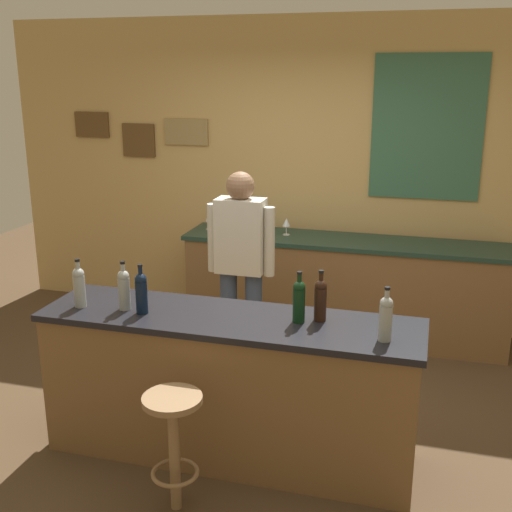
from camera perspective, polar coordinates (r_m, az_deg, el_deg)
name	(u,v)px	position (r m, az deg, el deg)	size (l,w,h in m)	color
ground_plane	(248,420)	(4.52, -0.68, -14.53)	(10.00, 10.00, 0.00)	#4C3823
back_wall	(311,173)	(5.93, 5.00, 7.44)	(6.00, 0.09, 2.80)	tan
bar_counter	(230,387)	(3.97, -2.38, -11.64)	(2.29, 0.60, 0.92)	brown
side_counter	(343,288)	(5.73, 7.86, -2.87)	(2.87, 0.56, 0.90)	brown
bartender	(241,262)	(4.77, -1.37, -0.55)	(0.52, 0.21, 1.62)	#384766
bar_stool	(174,434)	(3.54, -7.41, -15.54)	(0.32, 0.32, 0.68)	olive
wine_bottle_a	(79,286)	(4.03, -15.60, -2.58)	(0.07, 0.07, 0.31)	#999E99
wine_bottle_b	(124,288)	(3.92, -11.78, -2.84)	(0.07, 0.07, 0.31)	#999E99
wine_bottle_c	(141,292)	(3.84, -10.26, -3.17)	(0.07, 0.07, 0.31)	black
wine_bottle_d	(299,300)	(3.66, 3.88, -3.94)	(0.07, 0.07, 0.31)	black
wine_bottle_e	(320,298)	(3.69, 5.81, -3.80)	(0.07, 0.07, 0.31)	black
wine_bottle_f	(386,317)	(3.47, 11.57, -5.38)	(0.07, 0.07, 0.31)	#999E99
wine_glass_a	(209,218)	(5.90, -4.24, 3.45)	(0.07, 0.07, 0.16)	silver
wine_glass_b	(286,223)	(5.69, 2.74, 2.99)	(0.07, 0.07, 0.16)	silver
coffee_mug	(265,229)	(5.73, 0.77, 2.45)	(0.12, 0.08, 0.09)	#336699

